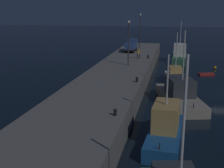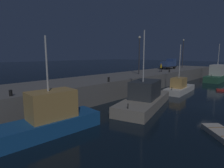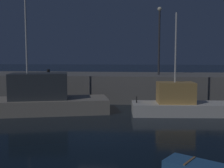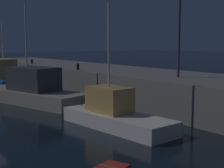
{
  "view_description": "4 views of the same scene",
  "coord_description": "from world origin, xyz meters",
  "px_view_note": "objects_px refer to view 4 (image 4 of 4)",
  "views": [
    {
      "loc": [
        -42.1,
        6.85,
        11.31
      ],
      "look_at": [
        -2.34,
        15.12,
        1.17
      ],
      "focal_mm": 48.44,
      "sensor_mm": 36.0,
      "label": 1
    },
    {
      "loc": [
        -24.37,
        -6.13,
        6.32
      ],
      "look_at": [
        -1.81,
        15.08,
        1.36
      ],
      "focal_mm": 29.81,
      "sensor_mm": 36.0,
      "label": 2
    },
    {
      "loc": [
        2.74,
        -15.35,
        4.45
      ],
      "look_at": [
        -0.58,
        13.12,
        1.72
      ],
      "focal_mm": 44.71,
      "sensor_mm": 36.0,
      "label": 3
    },
    {
      "loc": [
        22.81,
        -6.05,
        5.36
      ],
      "look_at": [
        -3.32,
        12.91,
        1.45
      ],
      "focal_mm": 54.92,
      "sensor_mm": 36.0,
      "label": 4
    }
  ],
  "objects_px": {
    "lamp_post_west": "(179,24)",
    "bollard_central": "(78,67)",
    "fishing_trawler_green": "(115,114)",
    "fishing_boat_white": "(4,77)",
    "fishing_boat_orange": "(33,90)",
    "bollard_west": "(32,62)"
  },
  "relations": [
    {
      "from": "bollard_central",
      "to": "lamp_post_west",
      "type": "bearing_deg",
      "value": 14.12
    },
    {
      "from": "fishing_trawler_green",
      "to": "lamp_post_west",
      "type": "height_order",
      "value": "lamp_post_west"
    },
    {
      "from": "bollard_west",
      "to": "bollard_central",
      "type": "relative_size",
      "value": 0.88
    },
    {
      "from": "fishing_boat_orange",
      "to": "lamp_post_west",
      "type": "height_order",
      "value": "lamp_post_west"
    },
    {
      "from": "lamp_post_west",
      "to": "bollard_central",
      "type": "bearing_deg",
      "value": -165.88
    },
    {
      "from": "fishing_trawler_green",
      "to": "bollard_central",
      "type": "bearing_deg",
      "value": 159.82
    },
    {
      "from": "fishing_boat_white",
      "to": "bollard_west",
      "type": "relative_size",
      "value": 15.77
    },
    {
      "from": "fishing_trawler_green",
      "to": "bollard_central",
      "type": "height_order",
      "value": "fishing_trawler_green"
    },
    {
      "from": "fishing_trawler_green",
      "to": "bollard_central",
      "type": "xyz_separation_m",
      "value": [
        -12.34,
        4.54,
        2.12
      ]
    },
    {
      "from": "lamp_post_west",
      "to": "bollard_central",
      "type": "xyz_separation_m",
      "value": [
        -10.86,
        -2.73,
        -3.78
      ]
    },
    {
      "from": "fishing_boat_white",
      "to": "bollard_central",
      "type": "height_order",
      "value": "fishing_boat_white"
    },
    {
      "from": "fishing_boat_white",
      "to": "bollard_central",
      "type": "bearing_deg",
      "value": 19.77
    },
    {
      "from": "lamp_post_west",
      "to": "bollard_west",
      "type": "relative_size",
      "value": 12.59
    },
    {
      "from": "fishing_boat_orange",
      "to": "bollard_west",
      "type": "distance_m",
      "value": 14.28
    },
    {
      "from": "fishing_boat_orange",
      "to": "bollard_central",
      "type": "height_order",
      "value": "fishing_boat_orange"
    },
    {
      "from": "bollard_west",
      "to": "bollard_central",
      "type": "bearing_deg",
      "value": -1.34
    },
    {
      "from": "bollard_west",
      "to": "bollard_central",
      "type": "xyz_separation_m",
      "value": [
        12.13,
        -0.28,
        0.04
      ]
    },
    {
      "from": "fishing_boat_orange",
      "to": "bollard_west",
      "type": "relative_size",
      "value": 21.45
    },
    {
      "from": "lamp_post_west",
      "to": "fishing_boat_orange",
      "type": "bearing_deg",
      "value": -141.48
    },
    {
      "from": "fishing_boat_white",
      "to": "fishing_trawler_green",
      "type": "height_order",
      "value": "fishing_trawler_green"
    },
    {
      "from": "lamp_post_west",
      "to": "bollard_west",
      "type": "distance_m",
      "value": 23.44
    },
    {
      "from": "fishing_boat_white",
      "to": "bollard_central",
      "type": "xyz_separation_m",
      "value": [
        10.71,
        3.85,
        1.69
      ]
    }
  ]
}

